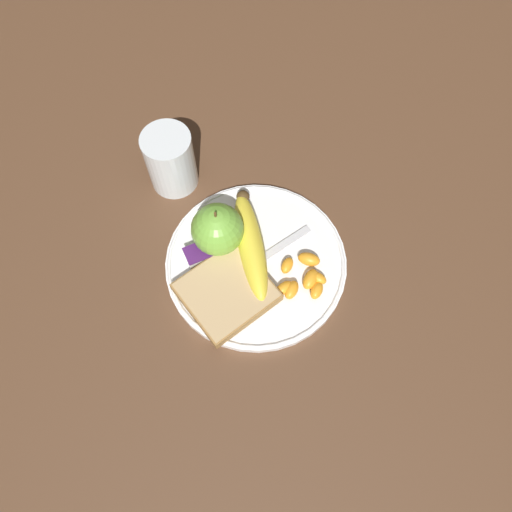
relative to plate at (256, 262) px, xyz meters
name	(u,v)px	position (x,y,z in m)	size (l,w,h in m)	color
ground_plane	(256,265)	(0.00, 0.00, -0.01)	(3.00, 3.00, 0.00)	brown
plate	(256,262)	(0.00, 0.00, 0.00)	(0.28, 0.28, 0.01)	white
juice_glass	(171,162)	(-0.06, 0.20, 0.04)	(0.08, 0.08, 0.11)	silver
apple	(218,229)	(-0.04, 0.06, 0.04)	(0.08, 0.08, 0.09)	#72B23D
banana	(252,243)	(0.00, 0.02, 0.02)	(0.08, 0.19, 0.04)	yellow
bread_slice	(227,292)	(-0.06, -0.03, 0.02)	(0.15, 0.14, 0.02)	olive
fork	(259,261)	(0.00, 0.00, 0.01)	(0.17, 0.05, 0.00)	silver
jam_packet	(198,255)	(-0.08, 0.04, 0.01)	(0.04, 0.03, 0.02)	silver
orange_segment_0	(292,290)	(0.03, -0.07, 0.01)	(0.04, 0.03, 0.02)	orange
orange_segment_1	(309,259)	(0.07, -0.03, 0.01)	(0.04, 0.04, 0.02)	orange
orange_segment_2	(284,288)	(0.02, -0.06, 0.01)	(0.03, 0.02, 0.02)	orange
orange_segment_3	(317,290)	(0.06, -0.08, 0.01)	(0.03, 0.03, 0.02)	orange
orange_segment_4	(317,278)	(0.07, -0.07, 0.01)	(0.03, 0.03, 0.02)	orange
orange_segment_5	(287,265)	(0.04, -0.03, 0.01)	(0.03, 0.03, 0.02)	orange
orange_segment_6	(310,279)	(0.06, -0.06, 0.01)	(0.04, 0.04, 0.02)	orange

